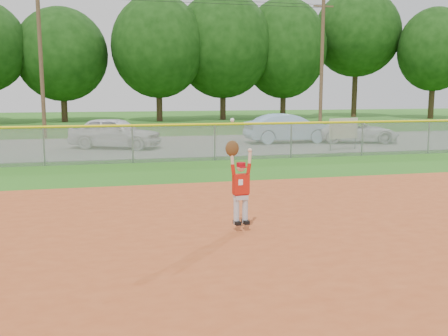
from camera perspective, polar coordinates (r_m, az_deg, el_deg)
The scene contains 11 objects.
ground at distance 11.23m, azimuth 9.79°, elevation -6.09°, with size 120.00×120.00×0.00m, color #255F15.
clay_infield at distance 8.67m, azimuth 17.66°, elevation -10.78°, with size 24.00×16.00×0.04m, color #A4441D.
parking_strip at distance 26.48m, azimuth -3.79°, elevation 2.66°, with size 44.00×10.00×0.03m, color slate.
car_white_a at distance 25.28m, azimuth -12.33°, elevation 3.97°, with size 1.82×4.52×1.54m, color silver.
car_blue at distance 27.56m, azimuth 7.41°, elevation 4.52°, with size 1.66×4.77×1.57m, color #8AAECE.
car_white_b at distance 28.44m, azimuth 15.05°, elevation 4.06°, with size 2.00×4.34×1.21m, color white.
sponsor_sign at distance 24.53m, azimuth 13.50°, elevation 4.32°, with size 1.70×0.54×1.56m.
outfield_fence at distance 20.52m, azimuth -1.07°, elevation 3.31°, with size 40.06×0.10×1.55m.
power_lines at distance 32.46m, azimuth -3.87°, elevation 12.04°, with size 19.40×0.24×9.00m.
tree_line at distance 48.39m, azimuth -7.12°, elevation 14.33°, with size 62.37×13.00×14.43m.
ballplayer at distance 10.06m, azimuth 1.80°, elevation -1.72°, with size 0.57×0.26×2.16m.
Camera 1 is at (-4.28, -9.97, 2.87)m, focal length 40.00 mm.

